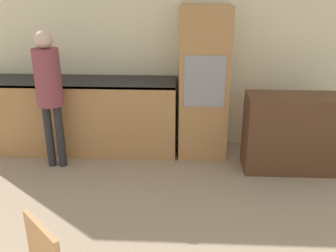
% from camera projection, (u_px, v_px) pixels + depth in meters
% --- Properties ---
extents(wall_back, '(6.80, 0.05, 2.60)m').
position_uv_depth(wall_back, '(182.00, 47.00, 4.77)').
color(wall_back, beige).
rests_on(wall_back, ground_plane).
extents(kitchen_counter, '(2.49, 0.60, 0.94)m').
position_uv_depth(kitchen_counter, '(79.00, 115.00, 4.80)').
color(kitchen_counter, '#AD7A47').
rests_on(kitchen_counter, ground_plane).
extents(oven_unit, '(0.59, 0.59, 1.83)m').
position_uv_depth(oven_unit, '(204.00, 83.00, 4.58)').
color(oven_unit, '#AD7A47').
rests_on(oven_unit, ground_plane).
extents(sideboard, '(1.08, 0.45, 0.90)m').
position_uv_depth(sideboard, '(293.00, 133.00, 4.29)').
color(sideboard, '#51331E').
rests_on(sideboard, ground_plane).
extents(person_standing, '(0.29, 0.29, 1.61)m').
position_uv_depth(person_standing, '(49.00, 84.00, 4.17)').
color(person_standing, '#262628').
rests_on(person_standing, ground_plane).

